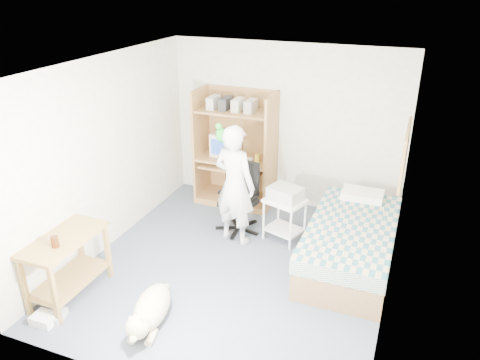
{
  "coord_description": "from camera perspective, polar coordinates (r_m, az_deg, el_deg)",
  "views": [
    {
      "loc": [
        1.85,
        -4.57,
        3.4
      ],
      "look_at": [
        -0.08,
        0.32,
        1.05
      ],
      "focal_mm": 35.0,
      "sensor_mm": 36.0,
      "label": 1
    }
  ],
  "objects": [
    {
      "name": "dog",
      "position": [
        5.15,
        -10.92,
        -15.3
      ],
      "size": [
        0.48,
        1.05,
        0.4
      ],
      "rotation": [
        0.0,
        0.0,
        0.2
      ],
      "color": "beige",
      "rests_on": "floor"
    },
    {
      "name": "printer_cart",
      "position": [
        6.39,
        5.45,
        -4.04
      ],
      "size": [
        0.61,
        0.55,
        0.61
      ],
      "rotation": [
        0.0,
        0.0,
        -0.33
      ],
      "color": "white",
      "rests_on": "floor"
    },
    {
      "name": "wall_back",
      "position": [
        7.16,
        5.56,
        6.46
      ],
      "size": [
        3.6,
        0.02,
        2.5
      ],
      "primitive_type": "cube",
      "color": "beige",
      "rests_on": "floor"
    },
    {
      "name": "crt_monitor",
      "position": [
        7.31,
        -1.74,
        4.45
      ],
      "size": [
        0.4,
        0.42,
        0.36
      ],
      "rotation": [
        0.0,
        0.0,
        -0.04
      ],
      "color": "beige",
      "rests_on": "computer_hutch"
    },
    {
      "name": "drink_glass",
      "position": [
        5.31,
        -21.64,
        -7.02
      ],
      "size": [
        0.08,
        0.08,
        0.12
      ],
      "primitive_type": "cylinder",
      "color": "#3B1909",
      "rests_on": "side_desk"
    },
    {
      "name": "parrot",
      "position": [
        6.0,
        -2.42,
        5.69
      ],
      "size": [
        0.12,
        0.21,
        0.33
      ],
      "rotation": [
        0.0,
        0.0,
        -0.23
      ],
      "color": "#138821",
      "rests_on": "person"
    },
    {
      "name": "wall_left",
      "position": [
        6.24,
        -16.03,
        2.91
      ],
      "size": [
        0.02,
        4.0,
        2.5
      ],
      "primitive_type": "cube",
      "color": "beige",
      "rests_on": "floor"
    },
    {
      "name": "floor_box_b",
      "position": [
        5.56,
        -21.58,
        -15.14
      ],
      "size": [
        0.22,
        0.25,
        0.08
      ],
      "primitive_type": "cube",
      "rotation": [
        0.0,
        0.0,
        0.18
      ],
      "color": "#B4B4AF",
      "rests_on": "floor"
    },
    {
      "name": "side_desk",
      "position": [
        5.6,
        -20.38,
        -8.89
      ],
      "size": [
        0.5,
        1.0,
        0.75
      ],
      "color": "olive",
      "rests_on": "floor"
    },
    {
      "name": "wall_right",
      "position": [
        5.05,
        18.82,
        -2.51
      ],
      "size": [
        0.02,
        4.0,
        2.5
      ],
      "primitive_type": "cube",
      "color": "beige",
      "rests_on": "floor"
    },
    {
      "name": "printer",
      "position": [
        6.26,
        5.55,
        -1.66
      ],
      "size": [
        0.5,
        0.44,
        0.18
      ],
      "primitive_type": "cube",
      "rotation": [
        0.0,
        0.0,
        -0.33
      ],
      "color": "#A4A49F",
      "rests_on": "printer_cart"
    },
    {
      "name": "office_chair",
      "position": [
        6.64,
        0.05,
        -3.26
      ],
      "size": [
        0.56,
        0.56,
        0.99
      ],
      "rotation": [
        0.0,
        0.0,
        -0.23
      ],
      "color": "black",
      "rests_on": "floor"
    },
    {
      "name": "pencil_cup",
      "position": [
        7.08,
        2.14,
        2.66
      ],
      "size": [
        0.08,
        0.08,
        0.12
      ],
      "primitive_type": "cylinder",
      "color": "gold",
      "rests_on": "computer_hutch"
    },
    {
      "name": "person",
      "position": [
        6.16,
        -0.66,
        -0.62
      ],
      "size": [
        0.68,
        0.52,
        1.65
      ],
      "primitive_type": "imported",
      "rotation": [
        0.0,
        0.0,
        2.91
      ],
      "color": "silver",
      "rests_on": "floor"
    },
    {
      "name": "ceiling",
      "position": [
        5.02,
        -0.54,
        13.72
      ],
      "size": [
        3.6,
        4.0,
        0.02
      ],
      "primitive_type": "cube",
      "color": "white",
      "rests_on": "wall_back"
    },
    {
      "name": "keyboard",
      "position": [
        7.2,
        -0.95,
        1.77
      ],
      "size": [
        0.46,
        0.2,
        0.03
      ],
      "primitive_type": "cube",
      "rotation": [
        0.0,
        0.0,
        0.08
      ],
      "color": "beige",
      "rests_on": "computer_hutch"
    },
    {
      "name": "bed",
      "position": [
        6.07,
        13.34,
        -7.49
      ],
      "size": [
        1.02,
        2.02,
        0.66
      ],
      "color": "brown",
      "rests_on": "floor"
    },
    {
      "name": "computer_hutch",
      "position": [
        7.28,
        -0.46,
        3.3
      ],
      "size": [
        1.2,
        0.63,
        1.8
      ],
      "color": "olive",
      "rests_on": "floor"
    },
    {
      "name": "floor",
      "position": [
        5.99,
        -0.44,
        -10.52
      ],
      "size": [
        4.0,
        4.0,
        0.0
      ],
      "primitive_type": "plane",
      "color": "#4A5264",
      "rests_on": "ground"
    },
    {
      "name": "corkboard",
      "position": [
        5.81,
        19.47,
        3.02
      ],
      "size": [
        0.04,
        0.94,
        0.66
      ],
      "color": "olive",
      "rests_on": "wall_right"
    },
    {
      "name": "floor_box_a",
      "position": [
        5.54,
        -22.73,
        -15.36
      ],
      "size": [
        0.25,
        0.2,
        0.1
      ],
      "primitive_type": "cube",
      "rotation": [
        0.0,
        0.0,
        0.02
      ],
      "color": "white",
      "rests_on": "floor"
    }
  ]
}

